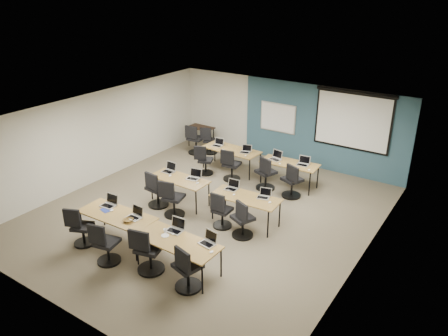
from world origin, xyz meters
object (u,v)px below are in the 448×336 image
Objects in this scene: task_chair_2 at (148,254)px; task_chair_4 at (156,192)px; laptop_8 at (218,144)px; training_table_back_left at (231,150)px; training_table_front_left at (117,216)px; task_chair_8 at (204,162)px; training_table_back_right at (290,164)px; laptop_4 at (169,169)px; laptop_9 at (246,151)px; laptop_10 at (276,157)px; laptop_1 at (135,215)px; laptop_7 at (264,195)px; task_chair_3 at (187,271)px; task_chair_7 at (242,222)px; task_chair_11 at (292,183)px; training_table_mid_left at (179,180)px; laptop_0 at (109,203)px; task_chair_9 at (231,167)px; task_chair_6 at (221,213)px; training_table_mid_right at (246,199)px; task_chair_1 at (105,247)px; laptop_11 at (303,163)px; utility_table at (201,129)px; laptop_5 at (194,176)px; training_table_front_right at (178,243)px; spare_chair_a at (209,143)px; laptop_3 at (209,241)px; task_chair_0 at (80,230)px; laptop_2 at (176,228)px; spare_chair_b at (195,142)px; task_chair_5 at (172,201)px; whiteboard at (278,118)px; projector_screen at (353,117)px.

task_chair_4 is (-1.80, 2.27, -0.01)m from task_chair_2.
training_table_back_left is at bearing -8.45° from laptop_8.
training_table_front_left is 1.95× the size of task_chair_8.
training_table_back_right is 4.89× the size of laptop_4.
task_chair_8 and laptop_9 have the same top height.
task_chair_8 is at bearing -148.22° from laptop_10.
laptop_1 is 1.12× the size of laptop_7.
task_chair_4 reaches higher than training_table_front_left.
training_table_front_left is at bearing -176.49° from task_chair_3.
task_chair_7 is 2.56m from task_chair_11.
training_table_mid_left is 4.75× the size of laptop_0.
task_chair_9 is at bearing 84.37° from training_table_front_left.
training_table_front_left is 5.88× the size of laptop_8.
laptop_8 is (-2.24, 3.12, 0.39)m from task_chair_6.
task_chair_9 reaches higher than laptop_4.
training_table_mid_right is 3.53m from task_chair_1.
laptop_11 is 4.69m from utility_table.
laptop_5 is at bearing -111.49° from laptop_9.
training_table_front_left is at bearing 178.25° from training_table_front_right.
laptop_10 is 3.17m from spare_chair_a.
training_table_mid_right is at bearing 110.58° from laptop_3.
task_chair_0 reaches higher than laptop_9.
training_table_mid_left is at bearing -59.41° from utility_table.
laptop_3 reaches higher than training_table_mid_left.
laptop_2 is at bearing -72.60° from laptop_8.
task_chair_2 is at bearing -55.59° from laptop_4.
training_table_back_left is at bearing -22.19° from spare_chair_b.
training_table_mid_right is 2.59m from laptop_4.
task_chair_3 is 2.91× the size of laptop_10.
task_chair_5 is 4.56m from spare_chair_a.
spare_chair_b reaches higher than laptop_11.
training_table_front_right is 1.85× the size of task_chair_1.
task_chair_1 is at bearing -101.62° from task_chair_8.
laptop_10 reaches higher than training_table_back_right.
utility_table is at bearing 102.90° from laptop_0.
whiteboard is at bearing 99.38° from task_chair_6.
task_chair_5 is 2.38m from laptop_7.
laptop_0 is at bearing -126.95° from task_chair_7.
training_table_front_right is at bearing -60.97° from task_chair_5.
spare_chair_b is (-4.26, 3.75, 0.03)m from task_chair_7.
task_chair_1 is (0.39, -0.74, -0.28)m from training_table_front_left.
task_chair_3 reaches higher than training_table_front_left.
spare_chair_b is at bearing 166.41° from laptop_11.
task_chair_0 is (-2.63, -2.96, -0.29)m from training_table_mid_right.
spare_chair_a is (-1.12, 4.01, -0.03)m from task_chair_4.
whiteboard is 2.54m from projector_screen.
utility_table is (-4.08, 6.31, -0.03)m from training_table_front_right.
training_table_mid_right is at bearing -104.44° from laptop_11.
task_chair_9 is (-1.06, 4.80, -0.02)m from task_chair_2.
task_chair_0 is at bearing -118.70° from laptop_9.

